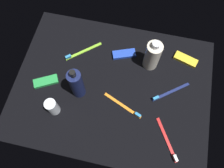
# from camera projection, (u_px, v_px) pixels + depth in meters

# --- Properties ---
(ground_plane) EXTENTS (0.84, 0.64, 0.01)m
(ground_plane) POSITION_uv_depth(u_px,v_px,m) (112.00, 87.00, 0.97)
(ground_plane) COLOR black
(lotion_bottle) EXTENTS (0.05, 0.05, 0.20)m
(lotion_bottle) POSITION_uv_depth(u_px,v_px,m) (77.00, 84.00, 0.88)
(lotion_bottle) COLOR #161E4B
(lotion_bottle) RESTS_ON ground_plane
(bodywash_bottle) EXTENTS (0.07, 0.07, 0.17)m
(bodywash_bottle) POSITION_uv_depth(u_px,v_px,m) (152.00, 55.00, 0.94)
(bodywash_bottle) COLOR silver
(bodywash_bottle) RESTS_ON ground_plane
(deodorant_stick) EXTENTS (0.05, 0.05, 0.09)m
(deodorant_stick) POSITION_uv_depth(u_px,v_px,m) (52.00, 107.00, 0.89)
(deodorant_stick) COLOR silver
(deodorant_stick) RESTS_ON ground_plane
(toothbrush_orange) EXTENTS (0.17, 0.08, 0.02)m
(toothbrush_orange) POSITION_uv_depth(u_px,v_px,m) (125.00, 107.00, 0.93)
(toothbrush_orange) COLOR orange
(toothbrush_orange) RESTS_ON ground_plane
(toothbrush_lime) EXTENTS (0.14, 0.13, 0.02)m
(toothbrush_lime) POSITION_uv_depth(u_px,v_px,m) (81.00, 52.00, 1.03)
(toothbrush_lime) COLOR #8CD133
(toothbrush_lime) RESTS_ON ground_plane
(toothbrush_navy) EXTENTS (0.15, 0.12, 0.02)m
(toothbrush_navy) POSITION_uv_depth(u_px,v_px,m) (169.00, 93.00, 0.95)
(toothbrush_navy) COLOR navy
(toothbrush_navy) RESTS_ON ground_plane
(toothbrush_red) EXTENTS (0.10, 0.16, 0.02)m
(toothbrush_red) POSITION_uv_depth(u_px,v_px,m) (168.00, 142.00, 0.87)
(toothbrush_red) COLOR red
(toothbrush_red) RESTS_ON ground_plane
(snack_bar_yellow) EXTENTS (0.11, 0.07, 0.01)m
(snack_bar_yellow) POSITION_uv_depth(u_px,v_px,m) (186.00, 59.00, 1.01)
(snack_bar_yellow) COLOR yellow
(snack_bar_yellow) RESTS_ON ground_plane
(snack_bar_blue) EXTENTS (0.11, 0.07, 0.01)m
(snack_bar_blue) POSITION_uv_depth(u_px,v_px,m) (124.00, 54.00, 1.02)
(snack_bar_blue) COLOR blue
(snack_bar_blue) RESTS_ON ground_plane
(snack_bar_green) EXTENTS (0.11, 0.08, 0.01)m
(snack_bar_green) POSITION_uv_depth(u_px,v_px,m) (46.00, 81.00, 0.97)
(snack_bar_green) COLOR green
(snack_bar_green) RESTS_ON ground_plane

